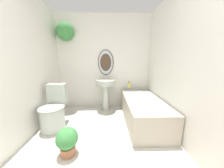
% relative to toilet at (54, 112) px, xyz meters
% --- Properties ---
extents(wall_back, '(2.50, 0.42, 2.40)m').
position_rel_toilet_xyz_m(wall_back, '(0.76, 1.04, 1.02)').
color(wall_back, silver).
rests_on(wall_back, ground_plane).
extents(wall_left, '(0.06, 2.81, 2.40)m').
position_rel_toilet_xyz_m(wall_left, '(-0.31, -0.31, 0.89)').
color(wall_left, silver).
rests_on(wall_left, ground_plane).
extents(wall_right, '(0.06, 2.81, 2.40)m').
position_rel_toilet_xyz_m(wall_right, '(2.13, -0.31, 0.89)').
color(wall_right, silver).
rests_on(wall_right, ground_plane).
extents(toilet, '(0.44, 0.59, 0.80)m').
position_rel_toilet_xyz_m(toilet, '(0.00, 0.00, 0.00)').
color(toilet, '#B2BCB2').
rests_on(toilet, ground_plane).
extents(pedestal_sink, '(0.47, 0.47, 0.88)m').
position_rel_toilet_xyz_m(pedestal_sink, '(0.95, 0.76, 0.26)').
color(pedestal_sink, '#B2BCB2').
rests_on(pedestal_sink, ground_plane).
extents(bathtub, '(0.71, 1.56, 0.56)m').
position_rel_toilet_xyz_m(bathtub, '(1.73, 0.21, -0.06)').
color(bathtub, '#B2A893').
rests_on(bathtub, ground_plane).
extents(shampoo_bottle, '(0.06, 0.06, 0.17)m').
position_rel_toilet_xyz_m(shampoo_bottle, '(1.55, 0.85, 0.33)').
color(shampoo_bottle, gold).
rests_on(shampoo_bottle, bathtub).
extents(potted_plant, '(0.28, 0.28, 0.39)m').
position_rel_toilet_xyz_m(potted_plant, '(0.47, -0.66, -0.10)').
color(potted_plant, '#9E6042').
rests_on(potted_plant, ground_plane).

